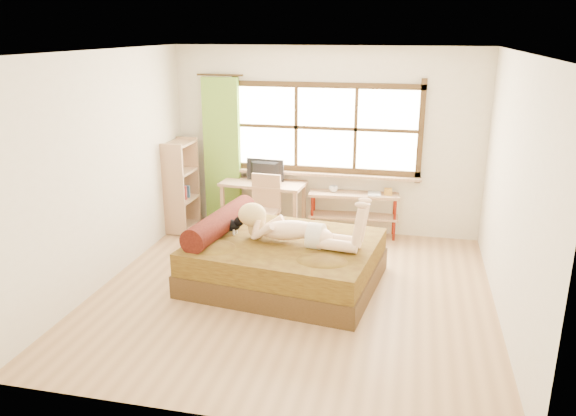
% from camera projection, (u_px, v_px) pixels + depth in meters
% --- Properties ---
extents(floor, '(4.50, 4.50, 0.00)m').
position_uv_depth(floor, '(293.00, 293.00, 6.49)').
color(floor, '#9E754C').
rests_on(floor, ground).
extents(ceiling, '(4.50, 4.50, 0.00)m').
position_uv_depth(ceiling, '(293.00, 51.00, 5.66)').
color(ceiling, white).
rests_on(ceiling, wall_back).
extents(wall_back, '(4.50, 0.00, 4.50)m').
position_uv_depth(wall_back, '(326.00, 142.00, 8.16)').
color(wall_back, silver).
rests_on(wall_back, floor).
extents(wall_front, '(4.50, 0.00, 4.50)m').
position_uv_depth(wall_front, '(226.00, 261.00, 3.98)').
color(wall_front, silver).
rests_on(wall_front, floor).
extents(wall_left, '(0.00, 4.50, 4.50)m').
position_uv_depth(wall_left, '(105.00, 170.00, 6.54)').
color(wall_left, silver).
rests_on(wall_left, floor).
extents(wall_right, '(0.00, 4.50, 4.50)m').
position_uv_depth(wall_right, '(513.00, 193.00, 5.60)').
color(wall_right, silver).
rests_on(wall_right, floor).
extents(window, '(2.80, 0.16, 1.46)m').
position_uv_depth(window, '(325.00, 131.00, 8.09)').
color(window, '#FFEDBF').
rests_on(window, wall_back).
extents(curtain, '(0.55, 0.10, 2.20)m').
position_uv_depth(curtain, '(222.00, 152.00, 8.44)').
color(curtain, '#4C7C21').
rests_on(curtain, wall_back).
extents(bed, '(2.35, 1.98, 0.81)m').
position_uv_depth(bed, '(281.00, 259.00, 6.70)').
color(bed, '#32230F').
rests_on(bed, floor).
extents(woman, '(1.54, 0.62, 0.64)m').
position_uv_depth(woman, '(297.00, 217.00, 6.43)').
color(woman, beige).
rests_on(woman, bed).
extents(kitten, '(0.34, 0.17, 0.26)m').
position_uv_depth(kitten, '(229.00, 223.00, 6.81)').
color(kitten, black).
rests_on(kitten, bed).
extents(desk, '(1.27, 0.66, 0.76)m').
position_uv_depth(desk, '(263.00, 189.00, 8.28)').
color(desk, '#A6815A').
rests_on(desk, floor).
extents(monitor, '(0.57, 0.12, 0.33)m').
position_uv_depth(monitor, '(264.00, 171.00, 8.24)').
color(monitor, black).
rests_on(monitor, desk).
extents(chair, '(0.46, 0.46, 0.96)m').
position_uv_depth(chair, '(264.00, 205.00, 7.96)').
color(chair, '#A6815A').
rests_on(chair, floor).
extents(pipe_shelf, '(1.31, 0.42, 0.73)m').
position_uv_depth(pipe_shelf, '(355.00, 205.00, 8.17)').
color(pipe_shelf, '#A6815A').
rests_on(pipe_shelf, floor).
extents(cup, '(0.13, 0.13, 0.09)m').
position_uv_depth(cup, '(334.00, 189.00, 8.16)').
color(cup, gray).
rests_on(cup, pipe_shelf).
extents(book, '(0.20, 0.26, 0.02)m').
position_uv_depth(book, '(368.00, 193.00, 8.07)').
color(book, gray).
rests_on(book, pipe_shelf).
extents(bookshelf, '(0.35, 0.60, 1.36)m').
position_uv_depth(bookshelf, '(181.00, 186.00, 8.35)').
color(bookshelf, '#A6815A').
rests_on(bookshelf, floor).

